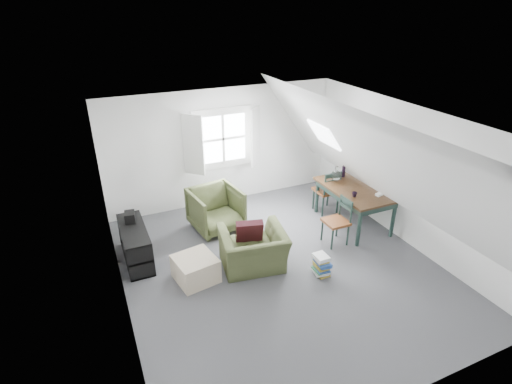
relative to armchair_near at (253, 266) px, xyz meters
name	(u,v)px	position (x,y,z in m)	size (l,w,h in m)	color
floor	(280,267)	(0.42, -0.21, 0.00)	(5.50, 5.50, 0.00)	#4A4A4E
ceiling	(285,123)	(0.42, -0.21, 2.50)	(5.50, 5.50, 0.00)	white
wall_back	(223,147)	(0.42, 2.54, 1.25)	(5.00, 5.00, 0.00)	white
wall_front	(411,318)	(0.42, -2.96, 1.25)	(5.00, 5.00, 0.00)	white
wall_left	(115,237)	(-2.08, -0.21, 1.25)	(5.50, 5.50, 0.00)	white
wall_right	(407,175)	(2.92, -0.21, 1.25)	(5.50, 5.50, 0.00)	white
slope_left	(182,189)	(-1.13, -0.21, 1.78)	(5.50, 5.50, 0.00)	white
slope_right	(367,155)	(1.97, -0.21, 1.78)	(5.50, 5.50, 0.00)	white
dormer_window	(224,139)	(0.42, 2.47, 1.45)	(1.71, 0.35, 1.30)	white
skylight	(324,135)	(1.97, 1.09, 1.75)	(0.55, 0.75, 0.04)	white
armchair_near	(253,266)	(0.00, 0.00, 0.00)	(1.05, 0.92, 0.68)	#404828
armchair_far	(217,228)	(-0.15, 1.44, 0.00)	(0.89, 0.92, 0.84)	#404828
throw_pillow	(249,232)	(0.00, 0.15, 0.60)	(0.45, 0.13, 0.45)	#370F16
ottoman	(196,269)	(-0.97, 0.07, 0.20)	(0.61, 0.61, 0.41)	#C7B494
dining_table	(355,193)	(2.39, 0.51, 0.69)	(0.95, 1.58, 0.79)	black
demijohn	(336,175)	(2.24, 0.96, 0.91)	(0.21, 0.21, 0.29)	silver
vase_twigs	(344,171)	(2.49, 1.06, 0.92)	(0.07, 0.08, 0.57)	black
cup	(354,197)	(2.14, 0.21, 0.79)	(0.10, 0.10, 0.09)	black
paper_box	(379,194)	(2.59, 0.06, 0.81)	(0.13, 0.09, 0.04)	white
dining_chair_far	(327,190)	(2.20, 1.14, 0.50)	(0.45, 0.45, 0.96)	brown
dining_chair_near	(338,221)	(1.71, 0.06, 0.46)	(0.42, 0.42, 0.88)	brown
media_shelf	(136,247)	(-1.75, 0.98, 0.28)	(0.41, 1.22, 0.63)	black
electronics_box	(130,217)	(-1.75, 1.27, 0.71)	(0.17, 0.23, 0.19)	black
magazine_stack	(321,265)	(0.94, -0.65, 0.18)	(0.27, 0.32, 0.36)	#B29933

